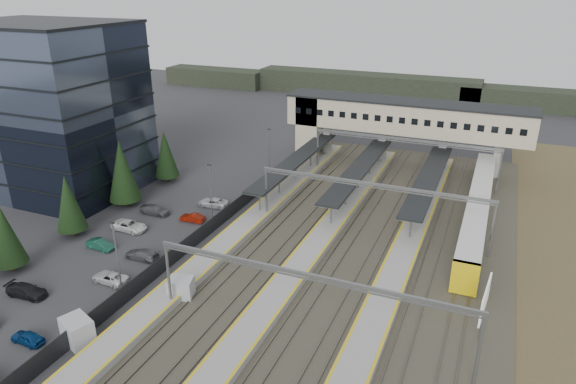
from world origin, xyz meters
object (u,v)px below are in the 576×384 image
at_px(relay_cabin_far, 181,288).
at_px(billboard, 485,301).
at_px(train, 478,209).
at_px(office_building, 48,108).
at_px(footbridge, 389,119).
at_px(relay_cabin_near, 77,331).

xyz_separation_m(relay_cabin_far, billboard, (28.01, 6.51, 1.86)).
xyz_separation_m(relay_cabin_far, train, (25.95, 29.60, 0.85)).
relative_size(office_building, footbridge, 0.60).
relative_size(relay_cabin_near, relay_cabin_far, 1.18).
bearing_deg(train, relay_cabin_far, -131.24).
height_order(office_building, train, office_building).
relative_size(relay_cabin_far, footbridge, 0.07).
bearing_deg(office_building, footbridge, 34.47).
distance_m(relay_cabin_near, relay_cabin_far, 10.32).
relative_size(relay_cabin_far, train, 0.08).
xyz_separation_m(office_building, billboard, (62.06, -11.77, -9.25)).
bearing_deg(train, relay_cabin_near, -128.12).
height_order(footbridge, train, footbridge).
bearing_deg(relay_cabin_far, train, 48.76).
xyz_separation_m(relay_cabin_near, relay_cabin_far, (4.55, 9.27, -0.08)).
relative_size(footbridge, train, 1.07).
xyz_separation_m(relay_cabin_near, billboard, (32.56, 15.78, 1.78)).
xyz_separation_m(relay_cabin_near, footbridge, (14.20, 57.54, 6.76)).
xyz_separation_m(office_building, footbridge, (43.70, 30.00, -4.26)).
bearing_deg(relay_cabin_near, relay_cabin_far, 63.87).
distance_m(office_building, train, 61.91).
distance_m(relay_cabin_far, billboard, 28.82).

